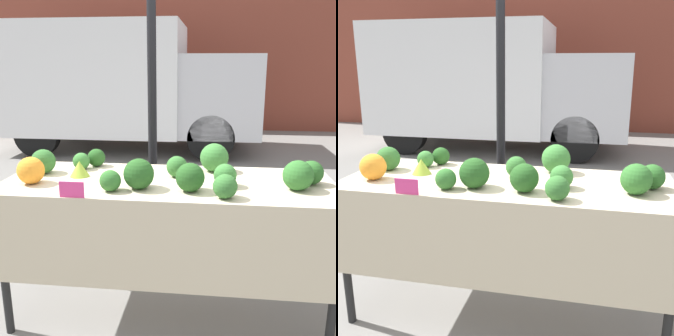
% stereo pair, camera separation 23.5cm
% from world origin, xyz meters
% --- Properties ---
extents(ground_plane, '(40.00, 40.00, 0.00)m').
position_xyz_m(ground_plane, '(0.00, 0.00, 0.00)').
color(ground_plane, gray).
extents(building_facade, '(16.00, 0.60, 5.26)m').
position_xyz_m(building_facade, '(0.00, 7.82, 2.63)').
color(building_facade, brown).
rests_on(building_facade, ground_plane).
extents(tent_pole, '(0.07, 0.07, 2.30)m').
position_xyz_m(tent_pole, '(-0.22, 0.78, 1.15)').
color(tent_pole, black).
rests_on(tent_pole, ground_plane).
extents(parked_truck, '(4.60, 2.13, 2.30)m').
position_xyz_m(parked_truck, '(-1.42, 5.09, 1.24)').
color(parked_truck, white).
rests_on(parked_truck, ground_plane).
extents(market_table, '(2.01, 0.77, 0.92)m').
position_xyz_m(market_table, '(0.00, -0.07, 0.79)').
color(market_table, beige).
rests_on(market_table, ground_plane).
extents(orange_cauliflower, '(0.16, 0.16, 0.16)m').
position_xyz_m(orange_cauliflower, '(-0.80, -0.15, 1.00)').
color(orange_cauliflower, orange).
rests_on(orange_cauliflower, market_table).
extents(romanesco_head, '(0.12, 0.12, 0.10)m').
position_xyz_m(romanesco_head, '(-0.57, 0.03, 0.97)').
color(romanesco_head, '#93B238').
rests_on(romanesco_head, market_table).
extents(broccoli_head_0, '(0.19, 0.19, 0.19)m').
position_xyz_m(broccoli_head_0, '(0.28, 0.25, 1.01)').
color(broccoli_head_0, '#387533').
rests_on(broccoli_head_0, market_table).
extents(broccoli_head_1, '(0.16, 0.16, 0.16)m').
position_xyz_m(broccoli_head_1, '(-0.82, 0.07, 1.00)').
color(broccoli_head_1, '#336B2D').
rests_on(broccoli_head_1, market_table).
extents(broccoli_head_2, '(0.13, 0.13, 0.13)m').
position_xyz_m(broccoli_head_2, '(0.05, 0.09, 0.98)').
color(broccoli_head_2, '#336B2D').
rests_on(broccoli_head_2, market_table).
extents(broccoli_head_3, '(0.13, 0.13, 0.13)m').
position_xyz_m(broccoli_head_3, '(0.34, -0.07, 0.98)').
color(broccoli_head_3, '#387533').
rests_on(broccoli_head_3, market_table).
extents(broccoli_head_4, '(0.18, 0.18, 0.18)m').
position_xyz_m(broccoli_head_4, '(-0.15, -0.18, 1.00)').
color(broccoli_head_4, '#23511E').
rests_on(broccoli_head_4, market_table).
extents(broccoli_head_5, '(0.13, 0.13, 0.13)m').
position_xyz_m(broccoli_head_5, '(0.34, -0.29, 0.98)').
color(broccoli_head_5, '#336B2D').
rests_on(broccoli_head_5, market_table).
extents(broccoli_head_6, '(0.14, 0.14, 0.14)m').
position_xyz_m(broccoli_head_6, '(0.85, 0.02, 0.99)').
color(broccoli_head_6, '#285B23').
rests_on(broccoli_head_6, market_table).
extents(broccoli_head_7, '(0.17, 0.17, 0.17)m').
position_xyz_m(broccoli_head_7, '(0.75, -0.10, 1.00)').
color(broccoli_head_7, '#2D6628').
rests_on(broccoli_head_7, market_table).
extents(broccoli_head_8, '(0.16, 0.16, 0.16)m').
position_xyz_m(broccoli_head_8, '(0.15, -0.19, 1.00)').
color(broccoli_head_8, '#23511E').
rests_on(broccoli_head_8, market_table).
extents(broccoli_head_9, '(0.12, 0.12, 0.12)m').
position_xyz_m(broccoli_head_9, '(-0.30, -0.24, 0.98)').
color(broccoli_head_9, '#2D6628').
rests_on(broccoli_head_9, market_table).
extents(broccoli_head_10, '(0.11, 0.11, 0.11)m').
position_xyz_m(broccoli_head_10, '(-0.61, 0.19, 0.97)').
color(broccoli_head_10, '#387533').
rests_on(broccoli_head_10, market_table).
extents(broccoli_head_11, '(0.12, 0.12, 0.12)m').
position_xyz_m(broccoli_head_11, '(-0.54, 0.29, 0.98)').
color(broccoli_head_11, '#23511E').
rests_on(broccoli_head_11, market_table).
extents(price_sign, '(0.14, 0.01, 0.09)m').
position_xyz_m(price_sign, '(-0.47, -0.37, 0.96)').
color(price_sign, '#E53D84').
rests_on(price_sign, market_table).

